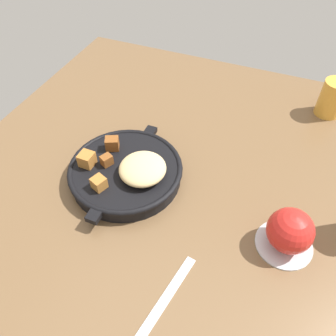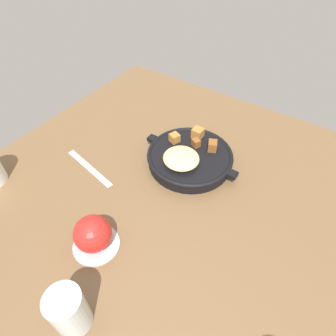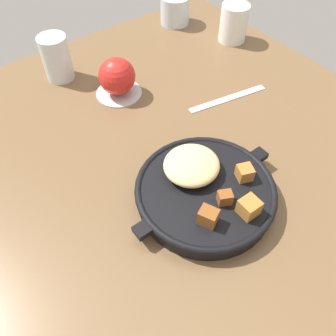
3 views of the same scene
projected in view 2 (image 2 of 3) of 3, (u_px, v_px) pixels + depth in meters
ground_plane at (175, 194)px, 76.31cm from camera, size 103.83×98.94×2.40cm
cast_iron_skillet at (189, 157)px, 80.88cm from camera, size 28.29×23.97×6.63cm
saucer_plate at (96, 244)px, 64.46cm from camera, size 10.37×10.37×0.60cm
red_apple at (93, 234)px, 61.32cm from camera, size 8.15×8.15×8.15cm
butter_knife at (89, 168)px, 81.20cm from camera, size 19.17×5.19×0.36cm
water_glass_tall at (69, 311)px, 50.14cm from camera, size 6.49×6.49×10.34cm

